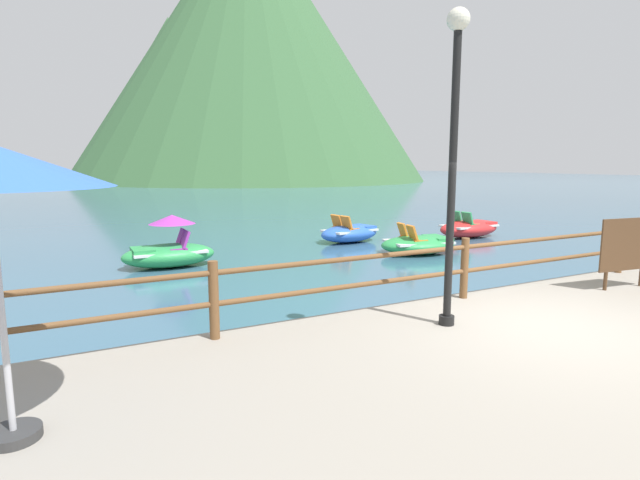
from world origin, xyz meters
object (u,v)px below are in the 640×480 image
pedal_boat_1 (169,250)px  pedal_boat_3 (469,228)px  pedal_boat_2 (419,244)px  lamp_post (454,140)px  pedal_boat_0 (350,233)px  sign_board (627,246)px

pedal_boat_1 → pedal_boat_3: bearing=1.9°
pedal_boat_2 → lamp_post: bearing=-126.0°
lamp_post → pedal_boat_0: (3.79, 8.73, -2.48)m
pedal_boat_0 → pedal_boat_3: pedal_boat_3 is taller
pedal_boat_0 → lamp_post: bearing=-113.5°
lamp_post → sign_board: lamp_post is taller
lamp_post → sign_board: bearing=1.4°
lamp_post → pedal_boat_0: 9.84m
lamp_post → pedal_boat_3: lamp_post is taller
lamp_post → pedal_boat_2: 7.91m
lamp_post → pedal_boat_1: bearing=105.7°
sign_board → pedal_boat_1: sign_board is taller
sign_board → pedal_boat_1: 9.53m
lamp_post → sign_board: 4.30m
lamp_post → pedal_boat_0: bearing=66.5°
pedal_boat_1 → pedal_boat_2: bearing=-11.9°
lamp_post → pedal_boat_0: size_ratio=1.70×
pedal_boat_2 → pedal_boat_0: bearing=103.0°
sign_board → pedal_boat_2: bearing=85.8°
lamp_post → pedal_boat_1: size_ratio=1.79×
sign_board → pedal_boat_2: 6.04m
pedal_boat_2 → pedal_boat_3: 3.91m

